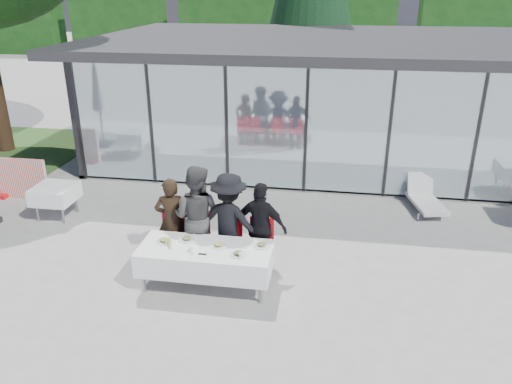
% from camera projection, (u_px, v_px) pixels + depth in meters
% --- Properties ---
extents(ground, '(90.00, 90.00, 0.00)m').
position_uv_depth(ground, '(231.00, 273.00, 9.05)').
color(ground, '#9D9A95').
rests_on(ground, ground).
extents(pavilion, '(14.80, 8.80, 3.44)m').
position_uv_depth(pavilion, '(347.00, 79.00, 15.36)').
color(pavilion, gray).
rests_on(pavilion, ground).
extents(treeline, '(62.50, 2.00, 4.40)m').
position_uv_depth(treeline, '(286.00, 26.00, 33.99)').
color(treeline, '#123611').
rests_on(treeline, ground).
extents(dining_table, '(2.26, 0.96, 0.75)m').
position_uv_depth(dining_table, '(206.00, 259.00, 8.49)').
color(dining_table, white).
rests_on(dining_table, ground).
extents(diner_a, '(0.72, 0.72, 1.66)m').
position_uv_depth(diner_a, '(172.00, 221.00, 9.18)').
color(diner_a, black).
rests_on(diner_a, ground).
extents(diner_chair_a, '(0.44, 0.44, 0.97)m').
position_uv_depth(diner_chair_a, '(173.00, 235.00, 9.29)').
color(diner_chair_a, red).
rests_on(diner_chair_a, ground).
extents(diner_b, '(1.04, 1.04, 1.93)m').
position_uv_depth(diner_b, '(197.00, 216.00, 9.06)').
color(diner_b, '#484848').
rests_on(diner_b, ground).
extents(diner_chair_b, '(0.44, 0.44, 0.97)m').
position_uv_depth(diner_chair_b, '(198.00, 237.00, 9.22)').
color(diner_chair_b, red).
rests_on(diner_chair_b, ground).
extents(diner_c, '(1.38, 1.38, 1.81)m').
position_uv_depth(diner_c, '(229.00, 221.00, 8.99)').
color(diner_c, black).
rests_on(diner_c, ground).
extents(diner_chair_c, '(0.44, 0.44, 0.97)m').
position_uv_depth(diner_chair_c, '(230.00, 239.00, 9.13)').
color(diner_chair_c, red).
rests_on(diner_chair_c, ground).
extents(diner_d, '(1.19, 1.19, 1.67)m').
position_uv_depth(diner_d, '(261.00, 227.00, 8.93)').
color(diner_d, black).
rests_on(diner_d, ground).
extents(diner_chair_d, '(0.44, 0.44, 0.97)m').
position_uv_depth(diner_chair_d, '(261.00, 242.00, 9.05)').
color(diner_chair_d, red).
rests_on(diner_chair_d, ground).
extents(plate_a, '(0.28, 0.28, 0.07)m').
position_uv_depth(plate_a, '(164.00, 240.00, 8.59)').
color(plate_a, silver).
rests_on(plate_a, dining_table).
extents(plate_b, '(0.28, 0.28, 0.07)m').
position_uv_depth(plate_b, '(187.00, 239.00, 8.64)').
color(plate_b, silver).
rests_on(plate_b, dining_table).
extents(plate_c, '(0.28, 0.28, 0.07)m').
position_uv_depth(plate_c, '(218.00, 245.00, 8.44)').
color(plate_c, silver).
rests_on(plate_c, dining_table).
extents(plate_d, '(0.28, 0.28, 0.07)m').
position_uv_depth(plate_d, '(262.00, 245.00, 8.44)').
color(plate_d, silver).
rests_on(plate_d, dining_table).
extents(plate_extra, '(0.28, 0.28, 0.07)m').
position_uv_depth(plate_extra, '(238.00, 254.00, 8.17)').
color(plate_extra, silver).
rests_on(plate_extra, dining_table).
extents(juice_bottle, '(0.06, 0.06, 0.17)m').
position_uv_depth(juice_bottle, '(169.00, 242.00, 8.40)').
color(juice_bottle, '#94B24A').
rests_on(juice_bottle, dining_table).
extents(drinking_glasses, '(0.92, 0.12, 0.10)m').
position_uv_depth(drinking_glasses, '(216.00, 253.00, 8.15)').
color(drinking_glasses, silver).
rests_on(drinking_glasses, dining_table).
extents(folded_eyeglasses, '(0.14, 0.03, 0.01)m').
position_uv_depth(folded_eyeglasses, '(202.00, 254.00, 8.19)').
color(folded_eyeglasses, black).
rests_on(folded_eyeglasses, dining_table).
extents(spare_table_left, '(0.86, 0.86, 0.74)m').
position_uv_depth(spare_table_left, '(55.00, 194.00, 11.06)').
color(spare_table_left, white).
rests_on(spare_table_left, ground).
extents(lounger, '(0.87, 1.43, 0.72)m').
position_uv_depth(lounger, '(425.00, 197.00, 11.62)').
color(lounger, silver).
rests_on(lounger, ground).
extents(grass_patch, '(5.00, 5.00, 0.02)m').
position_uv_depth(grass_patch, '(7.00, 150.00, 15.76)').
color(grass_patch, '#385926').
rests_on(grass_patch, ground).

